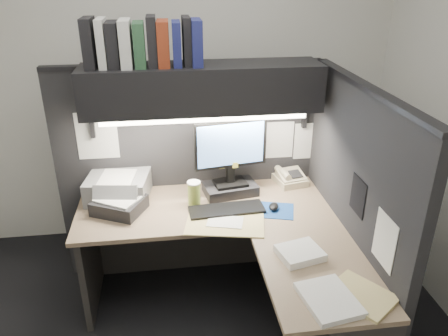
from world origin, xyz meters
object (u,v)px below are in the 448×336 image
Objects in this scene: telephone at (290,178)px; printer at (119,186)px; keyboard at (227,210)px; coffee_cup at (194,194)px; monitor at (230,166)px; notebook_stack at (119,205)px; desk at (267,289)px; overhead_shelf at (202,88)px.

printer is (-1.26, -0.04, 0.04)m from telephone.
coffee_cup is (-0.21, 0.13, 0.07)m from keyboard.
monitor is 2.56× the size of telephone.
monitor is at bearing 11.12° from notebook_stack.
desk is 1.10× the size of overhead_shelf.
keyboard is at bearing 111.24° from desk.
monitor is 1.80× the size of notebook_stack.
monitor is (-0.12, 0.71, 0.51)m from desk.
keyboard is at bearing -14.72° from printer.
overhead_shelf is 0.95m from notebook_stack.
overhead_shelf is 0.91m from printer.
overhead_shelf is (-0.30, 0.75, 1.06)m from desk.
notebook_stack is at bearing -162.17° from overhead_shelf.
coffee_cup is (-0.09, -0.16, -0.69)m from overhead_shelf.
desk is at bearing -56.86° from coffee_cup.
keyboard is 1.63× the size of notebook_stack.
overhead_shelf is at bearing 6.56° from printer.
overhead_shelf is 0.71m from coffee_cup.
printer reaches higher than telephone.
keyboard is at bearing -158.63° from telephone.
telephone is 0.70× the size of notebook_stack.
printer is at bearing 170.12° from telephone.
desk is 3.39× the size of keyboard.
notebook_stack is at bearing -176.91° from coffee_cup.
desk is 5.52× the size of notebook_stack.
printer is 1.34× the size of notebook_stack.
keyboard is 0.64m from telephone.
telephone is (0.65, 0.06, -0.73)m from overhead_shelf.
overhead_shelf is 0.98m from telephone.
desk is 7.87× the size of telephone.
notebook_stack reaches higher than keyboard.
telephone is 1.26m from notebook_stack.
coffee_cup is 0.52× the size of notebook_stack.
telephone is at bearing 11.40° from notebook_stack.
notebook_stack is (0.02, -0.20, -0.04)m from printer.
notebook_stack is (-0.71, 0.10, 0.03)m from keyboard.
coffee_cup reaches higher than keyboard.
monitor is 1.10× the size of keyboard.
monitor is (0.18, -0.04, -0.55)m from overhead_shelf.
desk is 0.88m from monitor.
printer is at bearing 139.60° from desk.
keyboard is 2.32× the size of telephone.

